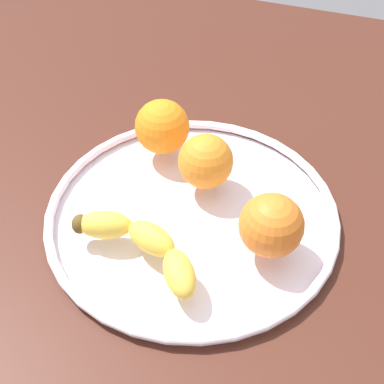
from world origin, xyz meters
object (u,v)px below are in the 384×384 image
at_px(fruit_bowl, 192,213).
at_px(orange_front_left, 209,162).
at_px(orange_back_right, 162,127).
at_px(orange_center, 271,225).
at_px(banana, 141,244).

xyz_separation_m(fruit_bowl, orange_front_left, (-0.00, -0.05, 0.05)).
bearing_deg(orange_back_right, orange_front_left, 151.24).
bearing_deg(orange_center, fruit_bowl, -14.63).
xyz_separation_m(banana, orange_back_right, (0.05, -0.19, 0.02)).
xyz_separation_m(orange_front_left, orange_back_right, (0.08, -0.05, 0.00)).
height_order(orange_front_left, orange_back_right, orange_back_right).
bearing_deg(orange_back_right, orange_center, 145.73).
height_order(fruit_bowl, orange_center, orange_center).
bearing_deg(fruit_bowl, orange_center, 165.37).
bearing_deg(orange_front_left, banana, 75.75).
bearing_deg(orange_center, orange_front_left, -38.31).
bearing_deg(orange_front_left, orange_back_right, -28.76).
bearing_deg(fruit_bowl, orange_front_left, -94.55).
relative_size(fruit_bowl, banana, 2.04).
relative_size(banana, orange_back_right, 2.41).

